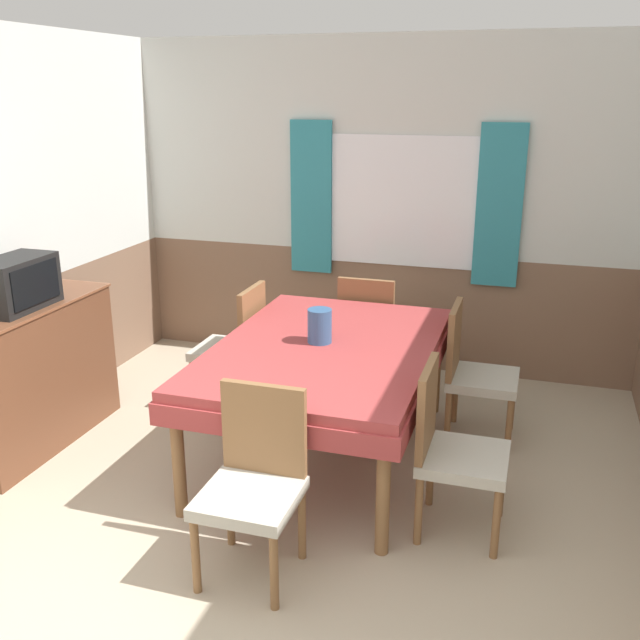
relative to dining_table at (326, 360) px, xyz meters
The scene contains 10 objects.
wall_back 1.81m from the dining_table, 91.97° to the left, with size 4.43×0.09×2.60m.
dining_table is the anchor object (origin of this frame).
chair_head_window 1.15m from the dining_table, 90.00° to the left, with size 0.44×0.44×0.90m.
chair_left_far 1.01m from the dining_table, 146.89° to the left, with size 0.44×0.44×0.90m.
chair_right_far 1.01m from the dining_table, 33.11° to the left, with size 0.44×0.44×0.90m.
chair_right_near 1.01m from the dining_table, 33.11° to the right, with size 0.44×0.44×0.90m.
chair_head_near 1.15m from the dining_table, 90.00° to the right, with size 0.44×0.44×0.90m.
sideboard 1.89m from the dining_table, 168.45° to the right, with size 0.46×1.24×0.93m.
tv 1.92m from the dining_table, 166.63° to the right, with size 0.29×0.50×0.31m.
vase 0.21m from the dining_table, 149.20° to the left, with size 0.15×0.15×0.21m.
Camera 1 is at (1.23, -1.73, 2.20)m, focal length 40.00 mm.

